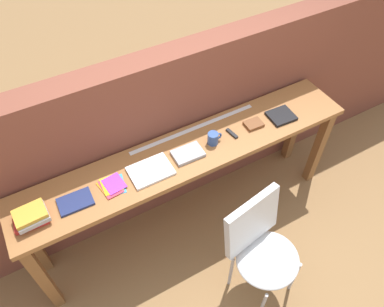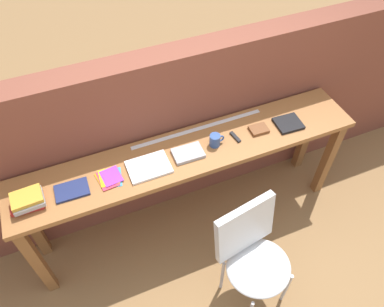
{
  "view_description": "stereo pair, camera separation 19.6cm",
  "coord_description": "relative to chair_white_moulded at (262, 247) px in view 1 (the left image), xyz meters",
  "views": [
    {
      "loc": [
        -0.82,
        -1.21,
        2.82
      ],
      "look_at": [
        0.0,
        0.25,
        0.9
      ],
      "focal_mm": 35.0,
      "sensor_mm": 36.0,
      "label": 1
    },
    {
      "loc": [
        -0.64,
        -1.3,
        2.82
      ],
      "look_at": [
        0.0,
        0.25,
        0.9
      ],
      "focal_mm": 35.0,
      "sensor_mm": 36.0,
      "label": 2
    }
  ],
  "objects": [
    {
      "name": "book_repair_rightmost",
      "position": [
        0.61,
        0.67,
        0.36
      ],
      "size": [
        0.2,
        0.18,
        0.02
      ],
      "primitive_type": "cube",
      "rotation": [
        0.0,
        0.0,
        -0.05
      ],
      "color": "black",
      "rests_on": "sideboard"
    },
    {
      "name": "ruler_metal_back_edge",
      "position": [
        -0.02,
        0.89,
        0.35
      ],
      "size": [
        1.02,
        0.03,
        0.0
      ],
      "primitive_type": "cube",
      "color": "silver",
      "rests_on": "sideboard"
    },
    {
      "name": "sideboard",
      "position": [
        -0.16,
        0.72,
        0.21
      ],
      "size": [
        2.5,
        0.44,
        0.88
      ],
      "color": "#996033",
      "rests_on": "ground"
    },
    {
      "name": "book_grey_hardcover",
      "position": [
        -0.18,
        0.69,
        0.37
      ],
      "size": [
        0.21,
        0.15,
        0.03
      ],
      "primitive_type": "cube",
      "rotation": [
        0.0,
        0.0,
        -0.02
      ],
      "color": "#9E9EA3",
      "rests_on": "sideboard"
    },
    {
      "name": "brick_wall_back",
      "position": [
        -0.16,
        1.06,
        0.21
      ],
      "size": [
        6.0,
        0.2,
        1.47
      ],
      "primitive_type": "cube",
      "color": "brown",
      "rests_on": "ground"
    },
    {
      "name": "pamphlet_pile_colourful",
      "position": [
        -0.73,
        0.69,
        0.36
      ],
      "size": [
        0.18,
        0.18,
        0.01
      ],
      "color": "#3399D8",
      "rests_on": "sideboard"
    },
    {
      "name": "mug",
      "position": [
        0.03,
        0.7,
        0.4
      ],
      "size": [
        0.11,
        0.08,
        0.09
      ],
      "color": "#2D4C8C",
      "rests_on": "sideboard"
    },
    {
      "name": "book_open_centre",
      "position": [
        -0.47,
        0.68,
        0.36
      ],
      "size": [
        0.28,
        0.21,
        0.02
      ],
      "primitive_type": "cube",
      "rotation": [
        0.0,
        0.0,
        -0.0
      ],
      "color": "white",
      "rests_on": "sideboard"
    },
    {
      "name": "magazine_cycling",
      "position": [
        -0.98,
        0.68,
        0.36
      ],
      "size": [
        0.21,
        0.15,
        0.02
      ],
      "primitive_type": "cube",
      "rotation": [
        0.0,
        0.0,
        -0.03
      ],
      "color": "navy",
      "rests_on": "sideboard"
    },
    {
      "name": "ground_plane",
      "position": [
        -0.16,
        0.42,
        -0.53
      ],
      "size": [
        40.0,
        40.0,
        0.0
      ],
      "primitive_type": "plane",
      "color": "olive"
    },
    {
      "name": "leather_journal_brown",
      "position": [
        0.38,
        0.7,
        0.37
      ],
      "size": [
        0.13,
        0.11,
        0.02
      ],
      "primitive_type": "cube",
      "rotation": [
        0.0,
        0.0,
        -0.05
      ],
      "color": "brown",
      "rests_on": "sideboard"
    },
    {
      "name": "multitool_folded",
      "position": [
        0.19,
        0.7,
        0.36
      ],
      "size": [
        0.04,
        0.11,
        0.02
      ],
      "primitive_type": "cube",
      "rotation": [
        0.0,
        0.0,
        0.15
      ],
      "color": "black",
      "rests_on": "sideboard"
    },
    {
      "name": "book_stack_leftmost",
      "position": [
        -1.24,
        0.68,
        0.4
      ],
      "size": [
        0.21,
        0.17,
        0.09
      ],
      "color": "red",
      "rests_on": "sideboard"
    },
    {
      "name": "chair_white_moulded",
      "position": [
        0.0,
        0.0,
        0.0
      ],
      "size": [
        0.51,
        0.52,
        0.89
      ],
      "color": "silver",
      "rests_on": "ground"
    }
  ]
}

